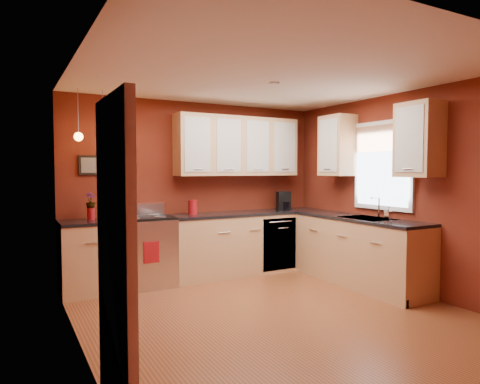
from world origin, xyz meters
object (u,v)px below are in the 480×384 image
coffee_maker (284,201)px  soap_pump (388,213)px  red_canister (193,207)px  sink (367,220)px  gas_range (145,251)px

coffee_maker → soap_pump: 1.85m
coffee_maker → soap_pump: bearing=-60.5°
red_canister → coffee_maker: bearing=-1.2°
sink → red_canister: size_ratio=3.34×
gas_range → sink: bearing=-29.8°
red_canister → coffee_maker: (1.58, -0.03, 0.03)m
gas_range → red_canister: (0.74, 0.07, 0.56)m
sink → soap_pump: bearing=-70.2°
gas_range → sink: (2.62, -1.50, 0.43)m
sink → coffee_maker: (-0.30, 1.53, 0.16)m
gas_range → coffee_maker: coffee_maker is taller
gas_range → soap_pump: same height
red_canister → soap_pump: (1.98, -1.84, -0.02)m
gas_range → soap_pump: bearing=-33.1°
red_canister → coffee_maker: coffee_maker is taller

